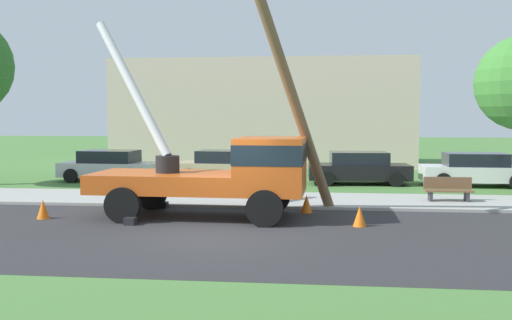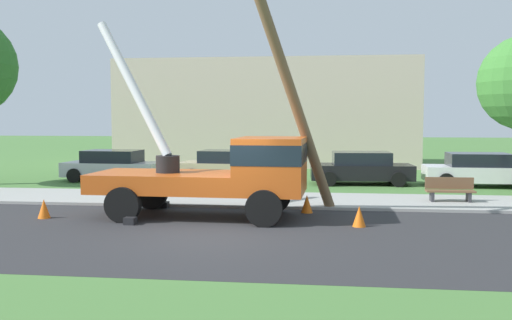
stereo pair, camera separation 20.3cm
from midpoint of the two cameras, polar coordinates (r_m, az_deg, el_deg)
name	(u,v)px [view 2 (the right image)]	position (r m, az deg, el deg)	size (l,w,h in m)	color
ground_plane	(266,181)	(25.94, 1.20, -2.13)	(120.00, 120.00, 0.00)	#477538
road_asphalt	(217,234)	(14.19, -3.62, -7.54)	(80.00, 7.99, 0.01)	#2B2B2D
sidewalk_strip	(247,199)	(19.75, -0.60, -4.03)	(80.00, 3.46, 0.10)	#9E9E99
utility_truck	(227,170)	(16.32, -2.61, -0.99)	(6.76, 3.21, 5.98)	#C65119
leaning_utility_pole	(285,74)	(16.58, 3.32, 8.76)	(3.20, 3.38, 8.25)	brown
traffic_cone_ahead	(359,216)	(15.35, 10.82, -5.65)	(0.36, 0.36, 0.56)	orange
traffic_cone_behind	(44,209)	(17.42, -20.44, -4.66)	(0.36, 0.36, 0.56)	orange
traffic_cone_curbside	(307,204)	(17.33, 5.53, -4.46)	(0.36, 0.36, 0.56)	orange
parked_sedan_silver	(113,166)	(26.62, -14.14, -0.56)	(4.49, 2.18, 1.42)	#B7B7BF
parked_sedan_tan	(228,166)	(25.70, -2.63, -0.60)	(4.54, 2.27, 1.42)	tan
parked_sedan_black	(361,168)	(25.03, 10.88, -0.81)	(4.48, 2.16, 1.42)	black
parked_sedan_white	(478,170)	(25.54, 21.85, -0.94)	(4.44, 2.08, 1.42)	silver
park_bench	(450,191)	(20.08, 19.39, -2.95)	(1.60, 0.45, 0.90)	brown
lowrise_building_backdrop	(267,113)	(35.21, 1.34, 4.78)	(18.00, 6.00, 6.40)	beige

